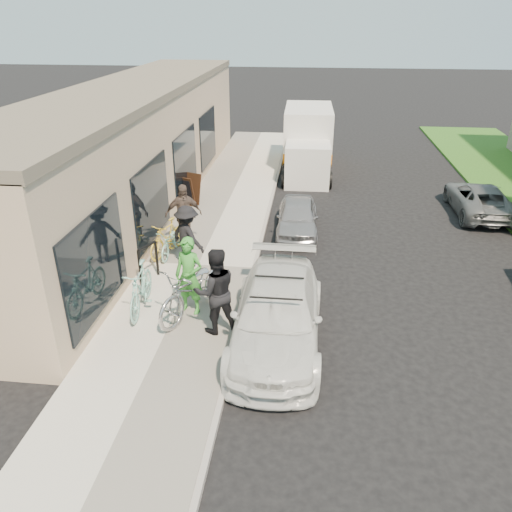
{
  "coord_description": "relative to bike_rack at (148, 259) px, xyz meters",
  "views": [
    {
      "loc": [
        0.97,
        -9.01,
        6.43
      ],
      "look_at": [
        -0.26,
        1.89,
        1.05
      ],
      "focal_mm": 35.0,
      "sensor_mm": 36.0,
      "label": 1
    }
  ],
  "objects": [
    {
      "name": "sedan_white",
      "position": [
        3.47,
        -2.1,
        -0.09
      ],
      "size": [
        1.87,
        4.59,
        1.37
      ],
      "rotation": [
        0.0,
        0.0,
        0.0
      ],
      "color": "silver",
      "rests_on": "ground"
    },
    {
      "name": "sedan_silver",
      "position": [
        3.67,
        3.84,
        -0.21
      ],
      "size": [
        1.35,
        3.22,
        1.09
      ],
      "primitive_type": "imported",
      "rotation": [
        0.0,
        0.0,
        0.02
      ],
      "color": "gray",
      "rests_on": "ground"
    },
    {
      "name": "woman_rider",
      "position": [
        1.41,
        -1.36,
        0.32
      ],
      "size": [
        0.76,
        0.59,
        1.85
      ],
      "primitive_type": "imported",
      "rotation": [
        0.0,
        0.0,
        -0.25
      ],
      "color": "green",
      "rests_on": "sidewalk"
    },
    {
      "name": "cruiser_bike_c",
      "position": [
        0.06,
        1.57,
        -0.1
      ],
      "size": [
        0.99,
        1.75,
        1.01
      ],
      "primitive_type": "imported",
      "rotation": [
        0.0,
        0.0,
        -0.33
      ],
      "color": "gold",
      "rests_on": "sidewalk"
    },
    {
      "name": "tandem_bike",
      "position": [
        1.54,
        -1.43,
        0.04
      ],
      "size": [
        1.79,
        2.56,
        1.28
      ],
      "primitive_type": "imported",
      "rotation": [
        0.0,
        0.0,
        -0.43
      ],
      "color": "#AEAEB0",
      "rests_on": "sidewalk"
    },
    {
      "name": "storefront",
      "position": [
        -2.19,
        5.97,
        1.37
      ],
      "size": [
        3.6,
        20.0,
        4.22
      ],
      "color": "#CCAC8D",
      "rests_on": "ground"
    },
    {
      "name": "cruiser_bike_b",
      "position": [
        0.17,
        1.55,
        -0.2
      ],
      "size": [
        0.64,
        1.56,
        0.8
      ],
      "primitive_type": "imported",
      "rotation": [
        0.0,
        0.0,
        -0.07
      ],
      "color": "#8DD2C0",
      "rests_on": "sidewalk"
    },
    {
      "name": "curb",
      "position": [
        2.6,
        0.98,
        -0.69
      ],
      "size": [
        0.12,
        34.0,
        0.13
      ],
      "primitive_type": "cube",
      "color": "gray",
      "rests_on": "ground"
    },
    {
      "name": "cruiser_bike_a",
      "position": [
        0.26,
        -1.4,
        -0.04
      ],
      "size": [
        0.65,
        1.89,
        1.12
      ],
      "primitive_type": "imported",
      "rotation": [
        0.0,
        0.0,
        0.07
      ],
      "color": "#8DD2C0",
      "rests_on": "sidewalk"
    },
    {
      "name": "bike_rack",
      "position": [
        0.0,
        0.0,
        0.0
      ],
      "size": [
        0.33,
        0.66,
        1.0
      ],
      "rotation": [
        0.0,
        0.0,
        -0.42
      ],
      "color": "black",
      "rests_on": "sidewalk"
    },
    {
      "name": "sandwich_board",
      "position": [
        -0.28,
        5.61,
        -0.04
      ],
      "size": [
        0.88,
        0.88,
        1.1
      ],
      "rotation": [
        0.0,
        0.0,
        -0.39
      ],
      "color": "black",
      "rests_on": "sidewalk"
    },
    {
      "name": "bystander_a",
      "position": [
        0.83,
        0.9,
        0.26
      ],
      "size": [
        1.29,
        1.17,
        1.73
      ],
      "primitive_type": "imported",
      "rotation": [
        0.0,
        0.0,
        2.52
      ],
      "color": "black",
      "rests_on": "sidewalk"
    },
    {
      "name": "far_car_gray",
      "position": [
        9.96,
        6.3,
        -0.21
      ],
      "size": [
        1.82,
        3.9,
        1.08
      ],
      "primitive_type": "imported",
      "rotation": [
        0.0,
        0.0,
        3.14
      ],
      "color": "#575A5C",
      "rests_on": "ground"
    },
    {
      "name": "sidewalk",
      "position": [
        1.05,
        0.98,
        -0.68
      ],
      "size": [
        3.0,
        34.0,
        0.15
      ],
      "primitive_type": "cube",
      "color": "beige",
      "rests_on": "ground"
    },
    {
      "name": "bystander_b",
      "position": [
        0.36,
        2.35,
        0.32
      ],
      "size": [
        1.17,
        0.84,
        1.84
      ],
      "primitive_type": "imported",
      "rotation": [
        0.0,
        0.0,
        0.4
      ],
      "color": "brown",
      "rests_on": "sidewalk"
    },
    {
      "name": "moving_truck",
      "position": [
        3.83,
        11.1,
        0.43
      ],
      "size": [
        2.14,
        5.49,
        2.68
      ],
      "rotation": [
        0.0,
        0.0,
        0.02
      ],
      "color": "silver",
      "rests_on": "ground"
    },
    {
      "name": "man_standing",
      "position": [
        2.15,
        -2.05,
        0.37
      ],
      "size": [
        1.16,
        1.05,
        1.95
      ],
      "primitive_type": "imported",
      "rotation": [
        0.0,
        0.0,
        3.55
      ],
      "color": "black",
      "rests_on": "sidewalk"
    },
    {
      "name": "ground",
      "position": [
        3.05,
        -2.02,
        -0.75
      ],
      "size": [
        120.0,
        120.0,
        0.0
      ],
      "primitive_type": "plane",
      "color": "black",
      "rests_on": "ground"
    }
  ]
}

